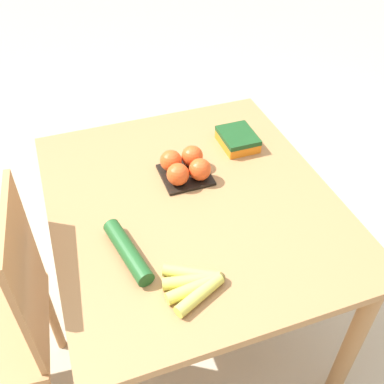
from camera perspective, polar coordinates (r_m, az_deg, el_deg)
name	(u,v)px	position (r m, az deg, el deg)	size (l,w,h in m)	color
ground_plane	(192,321)	(2.11, 0.00, -16.12)	(12.00, 12.00, 0.00)	#B7A88E
dining_table	(192,221)	(1.60, 0.00, -3.75)	(1.09, 0.95, 0.75)	#9E7044
chair	(5,322)	(1.64, -22.66, -15.02)	(0.45, 0.44, 0.96)	#A87547
banana_bunch	(195,284)	(1.26, 0.37, -11.61)	(0.18, 0.18, 0.04)	brown
tomato_pack	(185,166)	(1.59, -0.87, 3.28)	(0.17, 0.17, 0.09)	black
carrot_bag	(238,138)	(1.76, 5.83, 6.80)	(0.16, 0.13, 0.05)	orange
cucumber_near	(128,251)	(1.34, -8.17, -7.46)	(0.25, 0.10, 0.05)	#1E5123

